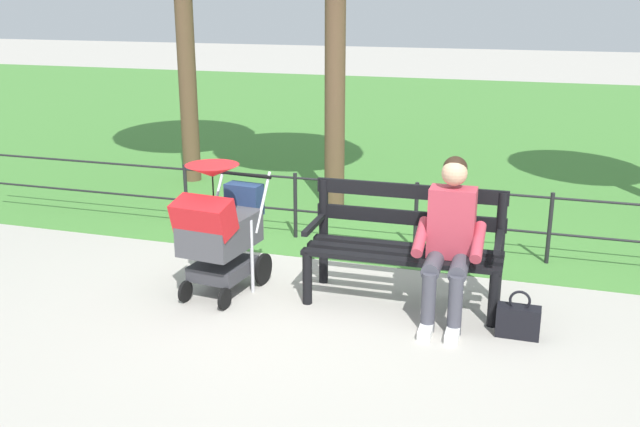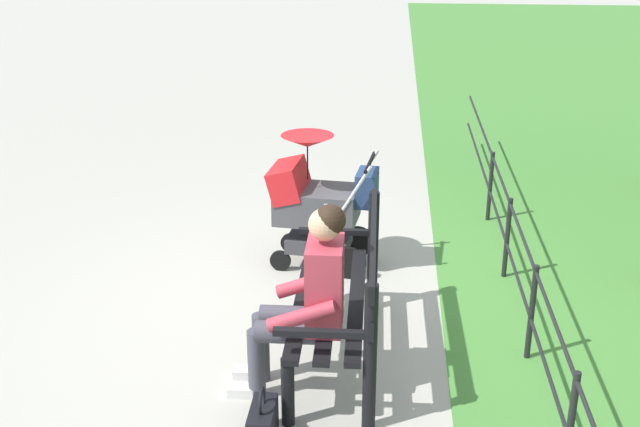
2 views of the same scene
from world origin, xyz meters
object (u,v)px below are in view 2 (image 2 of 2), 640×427
park_bench (347,290)px  handbag (263,425)px  person_on_bench (307,295)px  stroller (316,200)px

park_bench → handbag: 1.12m
park_bench → handbag: park_bench is taller
person_on_bench → stroller: bearing=3.8°
park_bench → person_on_bench: size_ratio=1.26×
person_on_bench → stroller: person_on_bench is taller
park_bench → handbag: size_ratio=4.35×
park_bench → person_on_bench: bearing=150.0°
person_on_bench → handbag: bearing=160.5°
park_bench → stroller: stroller is taller
person_on_bench → handbag: person_on_bench is taller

